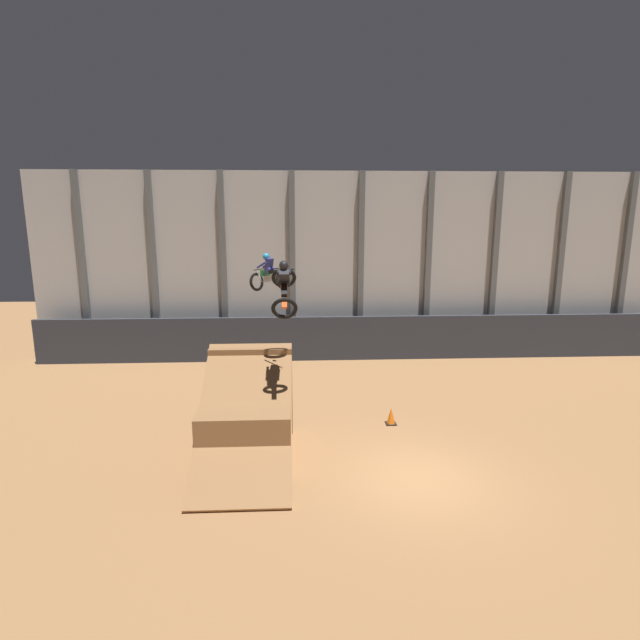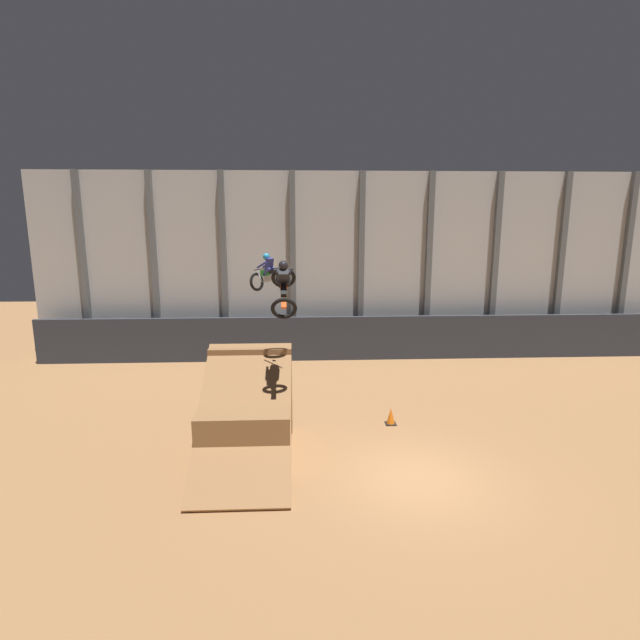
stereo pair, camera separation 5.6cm
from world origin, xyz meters
TOP-DOWN VIEW (x-y plane):
  - ground_plane at (0.00, 0.00)m, footprint 60.00×60.00m
  - arena_back_wall at (0.00, 12.67)m, footprint 32.00×0.40m
  - lower_barrier at (0.00, 11.54)m, footprint 31.36×0.20m
  - dirt_ramp at (-4.70, 1.99)m, footprint 2.62×4.88m
  - rider_bike_left_air at (-4.26, 7.11)m, footprint 1.69×1.59m
  - rider_bike_right_air at (-3.57, 1.89)m, footprint 0.77×1.84m
  - traffic_cone_near_ramp at (-0.05, 3.66)m, footprint 0.36×0.36m

SIDE VIEW (x-z plane):
  - ground_plane at x=0.00m, z-range 0.00..0.00m
  - traffic_cone_near_ramp at x=-0.05m, z-range -0.01..0.57m
  - dirt_ramp at x=-4.70m, z-range -0.48..2.55m
  - lower_barrier at x=0.00m, z-range 0.00..2.17m
  - arena_back_wall at x=0.00m, z-range 0.00..9.10m
  - rider_bike_left_air at x=-4.26m, z-range 3.96..5.50m
  - rider_bike_right_air at x=-3.57m, z-range 4.14..5.84m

